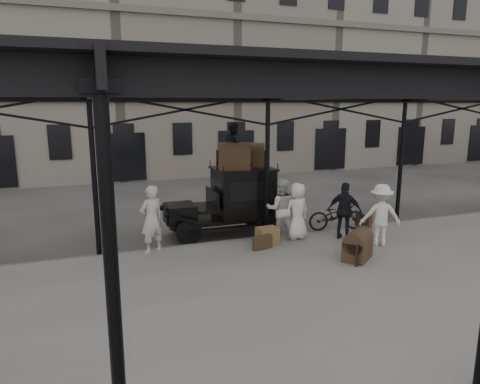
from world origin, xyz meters
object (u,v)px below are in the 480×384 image
object	(u,v)px
bicycle	(337,215)
steamer_trunk_roof_near	(234,158)
taxi	(234,198)
porter_left	(152,219)
porter_official	(345,211)
steamer_trunk_platform	(358,247)

from	to	relation	value
bicycle	steamer_trunk_roof_near	size ratio (longest dim) A/B	1.92
taxi	porter_left	world-z (taller)	taxi
porter_official	steamer_trunk_roof_near	xyz separation A→B (m)	(-2.90, 1.89, 1.51)
bicycle	porter_official	bearing A→B (deg)	172.00
steamer_trunk_roof_near	bicycle	bearing A→B (deg)	-3.21
porter_official	taxi	bearing A→B (deg)	8.90
porter_left	bicycle	xyz separation A→B (m)	(6.00, 0.16, -0.46)
porter_official	steamer_trunk_roof_near	size ratio (longest dim) A/B	1.79
taxi	porter_official	xyz separation A→B (m)	(2.82, -2.14, -0.18)
porter_left	steamer_trunk_platform	size ratio (longest dim) A/B	2.07
porter_left	steamer_trunk_platform	xyz separation A→B (m)	(5.04, -2.38, -0.62)
taxi	porter_official	world-z (taller)	taxi
porter_left	bicycle	bearing A→B (deg)	157.73
steamer_trunk_roof_near	steamer_trunk_platform	size ratio (longest dim) A/B	1.07
taxi	porter_official	bearing A→B (deg)	-37.15
porter_left	porter_official	xyz separation A→B (m)	(5.70, -0.73, -0.08)
bicycle	steamer_trunk_platform	bearing A→B (deg)	170.14
bicycle	steamer_trunk_platform	world-z (taller)	bicycle
porter_left	taxi	bearing A→B (deg)	-177.66
porter_official	bicycle	world-z (taller)	porter_official
steamer_trunk_roof_near	porter_official	bearing A→B (deg)	-18.91
porter_left	porter_official	bearing A→B (deg)	148.93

